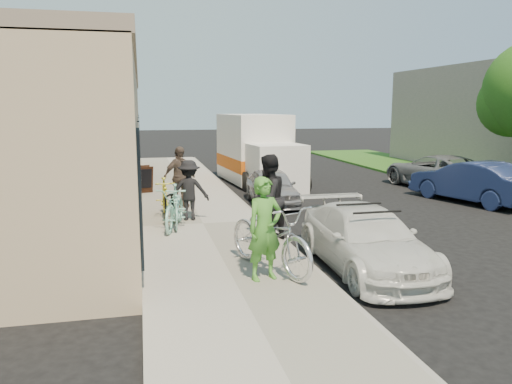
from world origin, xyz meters
TOP-DOWN VIEW (x-y plane):
  - ground at (0.00, 0.00)m, footprint 120.00×120.00m
  - sidewalk at (-2.00, 3.00)m, footprint 3.00×34.00m
  - curb at (-0.45, 3.00)m, footprint 0.12×34.00m
  - storefront at (-5.24, 7.99)m, footprint 3.60×20.00m
  - bike_rack at (-2.82, 2.95)m, footprint 0.24×0.52m
  - sandwich_board at (-3.38, 7.96)m, footprint 0.66×0.66m
  - sedan_white at (0.57, -0.79)m, footprint 1.68×3.99m
  - sedan_silver at (0.48, 5.70)m, footprint 1.56×3.39m
  - moving_truck at (1.01, 9.98)m, footprint 2.52×5.69m
  - far_car_blue at (6.79, 4.65)m, footprint 2.44×4.27m
  - far_car_gray at (7.36, 7.41)m, footprint 2.60×4.78m
  - tandem_bike at (-1.28, -0.87)m, footprint 1.60×2.45m
  - woman_rider at (-1.49, -1.31)m, footprint 0.72×0.57m
  - man_standing at (-0.83, 1.04)m, footprint 1.15×1.14m
  - cruiser_bike_a at (-2.67, 2.83)m, footprint 0.55×1.69m
  - cruiser_bike_b at (-2.70, 2.68)m, footprint 1.13×2.02m
  - cruiser_bike_c at (-2.88, 3.90)m, footprint 0.49×1.70m
  - bystander_a at (-2.28, 3.49)m, footprint 1.07×0.73m
  - bystander_b at (-2.39, 5.18)m, footprint 1.11×0.88m

SIDE VIEW (x-z plane):
  - ground at x=0.00m, z-range 0.00..0.00m
  - curb at x=-0.45m, z-range 0.00..0.13m
  - sidewalk at x=-2.00m, z-range 0.00..0.15m
  - sedan_silver at x=0.48m, z-range 0.00..1.13m
  - sedan_white at x=0.57m, z-range -0.02..1.17m
  - sandwich_board at x=-3.38m, z-range 0.16..1.06m
  - bike_rack at x=-2.82m, z-range 0.23..1.01m
  - far_car_gray at x=7.36m, z-range 0.00..1.27m
  - cruiser_bike_a at x=-2.67m, z-range 0.15..1.15m
  - cruiser_bike_b at x=-2.70m, z-range 0.15..1.15m
  - cruiser_bike_c at x=-2.88m, z-range 0.15..1.17m
  - far_car_blue at x=6.79m, z-range 0.00..1.33m
  - tandem_bike at x=-1.28m, z-range 0.15..1.36m
  - bystander_a at x=-2.28m, z-range 0.15..1.69m
  - woman_rider at x=-1.49m, z-range 0.15..1.88m
  - bystander_b at x=-2.39m, z-range 0.15..1.91m
  - man_standing at x=-0.83m, z-range 0.15..2.02m
  - moving_truck at x=1.01m, z-range -0.15..2.57m
  - storefront at x=-5.24m, z-range 0.01..4.24m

